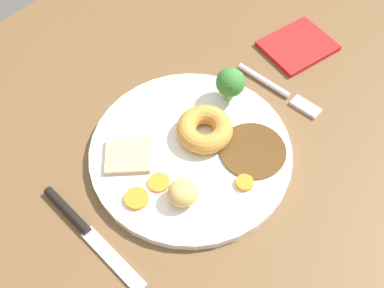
# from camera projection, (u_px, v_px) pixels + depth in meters

# --- Properties ---
(dining_table) EXTENTS (1.20, 0.84, 0.04)m
(dining_table) POSITION_uv_depth(u_px,v_px,m) (187.00, 158.00, 0.65)
(dining_table) COLOR brown
(dining_table) RESTS_ON ground
(dinner_plate) EXTENTS (0.28, 0.28, 0.01)m
(dinner_plate) POSITION_uv_depth(u_px,v_px,m) (192.00, 151.00, 0.63)
(dinner_plate) COLOR white
(dinner_plate) RESTS_ON dining_table
(gravy_pool) EXTENTS (0.09, 0.09, 0.00)m
(gravy_pool) POSITION_uv_depth(u_px,v_px,m) (253.00, 150.00, 0.62)
(gravy_pool) COLOR #563819
(gravy_pool) RESTS_ON dinner_plate
(meat_slice_main) EXTENTS (0.08, 0.08, 0.01)m
(meat_slice_main) POSITION_uv_depth(u_px,v_px,m) (128.00, 156.00, 0.61)
(meat_slice_main) COLOR tan
(meat_slice_main) RESTS_ON dinner_plate
(yorkshire_pudding) EXTENTS (0.08, 0.08, 0.03)m
(yorkshire_pudding) POSITION_uv_depth(u_px,v_px,m) (205.00, 129.00, 0.63)
(yorkshire_pudding) COLOR #C68938
(yorkshire_pudding) RESTS_ON dinner_plate
(roast_potato_left) EXTENTS (0.05, 0.05, 0.03)m
(roast_potato_left) POSITION_uv_depth(u_px,v_px,m) (183.00, 193.00, 0.57)
(roast_potato_left) COLOR #D8B260
(roast_potato_left) RESTS_ON dinner_plate
(carrot_coin_front) EXTENTS (0.03, 0.03, 0.00)m
(carrot_coin_front) POSITION_uv_depth(u_px,v_px,m) (159.00, 183.00, 0.59)
(carrot_coin_front) COLOR orange
(carrot_coin_front) RESTS_ON dinner_plate
(carrot_coin_back) EXTENTS (0.03, 0.03, 0.01)m
(carrot_coin_back) POSITION_uv_depth(u_px,v_px,m) (137.00, 198.00, 0.58)
(carrot_coin_back) COLOR orange
(carrot_coin_back) RESTS_ON dinner_plate
(carrot_coin_side) EXTENTS (0.02, 0.02, 0.01)m
(carrot_coin_side) POSITION_uv_depth(u_px,v_px,m) (245.00, 183.00, 0.59)
(carrot_coin_side) COLOR orange
(carrot_coin_side) RESTS_ON dinner_plate
(broccoli_floret) EXTENTS (0.04, 0.04, 0.06)m
(broccoli_floret) POSITION_uv_depth(u_px,v_px,m) (230.00, 83.00, 0.65)
(broccoli_floret) COLOR #8CB766
(broccoli_floret) RESTS_ON dinner_plate
(fork) EXTENTS (0.02, 0.15, 0.01)m
(fork) POSITION_uv_depth(u_px,v_px,m) (279.00, 90.00, 0.70)
(fork) COLOR silver
(fork) RESTS_ON dining_table
(knife) EXTENTS (0.02, 0.19, 0.01)m
(knife) POSITION_uv_depth(u_px,v_px,m) (84.00, 228.00, 0.57)
(knife) COLOR black
(knife) RESTS_ON dining_table
(folded_napkin) EXTENTS (0.13, 0.11, 0.01)m
(folded_napkin) POSITION_uv_depth(u_px,v_px,m) (298.00, 46.00, 0.75)
(folded_napkin) COLOR red
(folded_napkin) RESTS_ON dining_table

